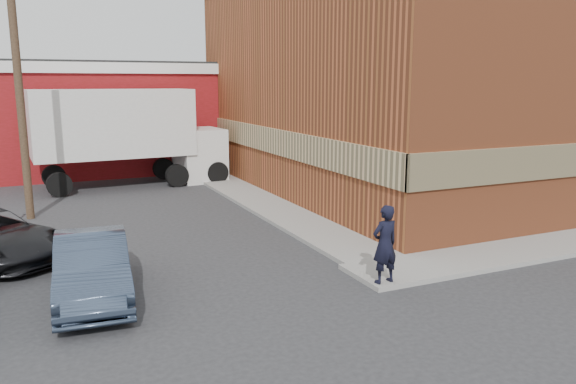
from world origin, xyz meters
name	(u,v)px	position (x,y,z in m)	size (l,w,h in m)	color
ground	(355,266)	(0.00, 0.00, 0.00)	(90.00, 90.00, 0.00)	#28282B
brick_building	(417,80)	(8.50, 9.00, 4.68)	(14.25, 18.25, 9.36)	#A24C29
sidewalk_west	(252,197)	(0.60, 9.00, 0.06)	(1.80, 18.00, 0.12)	gray
warehouse	(57,117)	(-6.00, 20.00, 2.81)	(16.30, 8.30, 5.60)	maroon
utility_pole	(18,77)	(-7.50, 9.00, 4.75)	(2.00, 0.26, 9.00)	brown
man	(385,244)	(-0.20, -1.55, 1.02)	(0.66, 0.43, 1.80)	black
sedan	(92,267)	(-6.27, 0.50, 0.70)	(1.47, 4.23, 1.39)	#344157
box_truck	(133,131)	(-3.16, 13.87, 2.48)	(8.82, 3.07, 4.30)	silver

